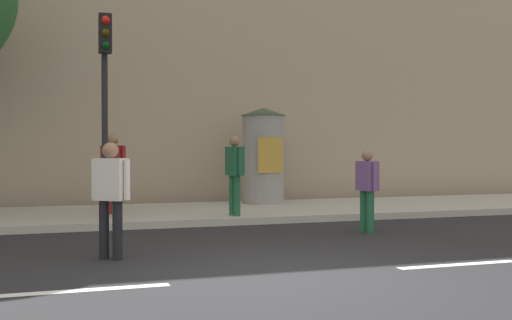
# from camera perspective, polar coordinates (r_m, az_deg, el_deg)

# --- Properties ---
(ground_plane) EXTENTS (80.00, 80.00, 0.00)m
(ground_plane) POSITION_cam_1_polar(r_m,az_deg,el_deg) (7.66, 3.30, -10.69)
(ground_plane) COLOR #232326
(sidewalk_curb) EXTENTS (36.00, 4.00, 0.15)m
(sidewalk_curb) POSITION_cam_1_polar(r_m,az_deg,el_deg) (14.32, -6.98, -4.92)
(sidewalk_curb) COLOR #B2ADA3
(sidewalk_curb) RESTS_ON ground_plane
(lane_markings) EXTENTS (25.80, 0.16, 0.01)m
(lane_markings) POSITION_cam_1_polar(r_m,az_deg,el_deg) (7.66, 3.30, -10.66)
(lane_markings) COLOR silver
(lane_markings) RESTS_ON ground_plane
(building_backdrop) EXTENTS (36.00, 5.00, 10.58)m
(building_backdrop) POSITION_cam_1_polar(r_m,az_deg,el_deg) (19.54, -9.89, 12.02)
(building_backdrop) COLOR tan
(building_backdrop) RESTS_ON ground_plane
(traffic_light) EXTENTS (0.24, 0.45, 3.99)m
(traffic_light) POSITION_cam_1_polar(r_m,az_deg,el_deg) (12.32, -13.79, 7.05)
(traffic_light) COLOR black
(traffic_light) RESTS_ON sidewalk_curb
(poster_column) EXTENTS (1.19, 1.19, 2.48)m
(poster_column) POSITION_cam_1_polar(r_m,az_deg,el_deg) (16.01, 0.68, 0.49)
(poster_column) COLOR gray
(poster_column) RESTS_ON sidewalk_curb
(pedestrian_tallest) EXTENTS (0.29, 0.61, 1.54)m
(pedestrian_tallest) POSITION_cam_1_polar(r_m,az_deg,el_deg) (11.68, 10.24, -2.23)
(pedestrian_tallest) COLOR #1E5938
(pedestrian_tallest) RESTS_ON ground_plane
(pedestrian_with_bag) EXTENTS (0.52, 0.52, 1.65)m
(pedestrian_with_bag) POSITION_cam_1_polar(r_m,az_deg,el_deg) (8.91, -13.22, -2.68)
(pedestrian_with_bag) COLOR black
(pedestrian_with_bag) RESTS_ON ground_plane
(pedestrian_in_dark_shirt) EXTENTS (0.51, 0.44, 1.72)m
(pedestrian_in_dark_shirt) POSITION_cam_1_polar(r_m,az_deg,el_deg) (13.55, -13.09, -0.67)
(pedestrian_in_dark_shirt) COLOR maroon
(pedestrian_in_dark_shirt) RESTS_ON sidewalk_curb
(pedestrian_with_backpack) EXTENTS (0.31, 0.63, 1.69)m
(pedestrian_with_backpack) POSITION_cam_1_polar(r_m,az_deg,el_deg) (12.97, -1.99, -0.79)
(pedestrian_with_backpack) COLOR #1E5938
(pedestrian_with_backpack) RESTS_ON sidewalk_curb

